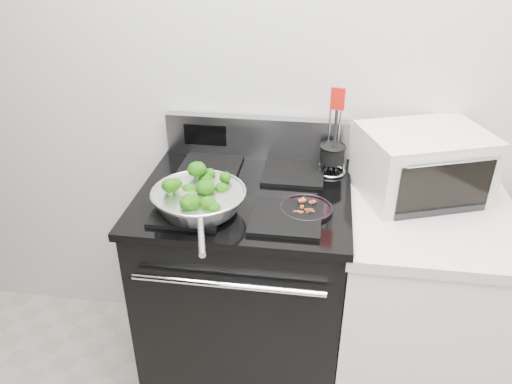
% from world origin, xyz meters
% --- Properties ---
extents(back_wall, '(4.00, 0.02, 2.70)m').
position_xyz_m(back_wall, '(0.00, 1.75, 1.35)').
color(back_wall, '#BCB8B2').
rests_on(back_wall, ground).
extents(gas_range, '(0.79, 0.69, 1.13)m').
position_xyz_m(gas_range, '(-0.30, 1.41, 0.49)').
color(gas_range, black).
rests_on(gas_range, floor).
extents(counter, '(0.62, 0.68, 0.92)m').
position_xyz_m(counter, '(0.39, 1.41, 0.46)').
color(counter, white).
rests_on(counter, floor).
extents(skillet, '(0.33, 0.51, 0.07)m').
position_xyz_m(skillet, '(-0.43, 1.24, 1.00)').
color(skillet, silver).
rests_on(skillet, gas_range).
extents(broccoli_pile, '(0.26, 0.26, 0.09)m').
position_xyz_m(broccoli_pile, '(-0.43, 1.25, 1.02)').
color(broccoli_pile, black).
rests_on(broccoli_pile, skillet).
extents(bacon_plate, '(0.19, 0.19, 0.04)m').
position_xyz_m(bacon_plate, '(-0.06, 1.31, 0.97)').
color(bacon_plate, black).
rests_on(bacon_plate, gas_range).
extents(utensil_holder, '(0.12, 0.12, 0.36)m').
position_xyz_m(utensil_holder, '(0.02, 1.61, 1.01)').
color(utensil_holder, silver).
rests_on(utensil_holder, gas_range).
extents(toaster_oven, '(0.53, 0.46, 0.25)m').
position_xyz_m(toaster_oven, '(0.35, 1.55, 1.05)').
color(toaster_oven, silver).
rests_on(toaster_oven, counter).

